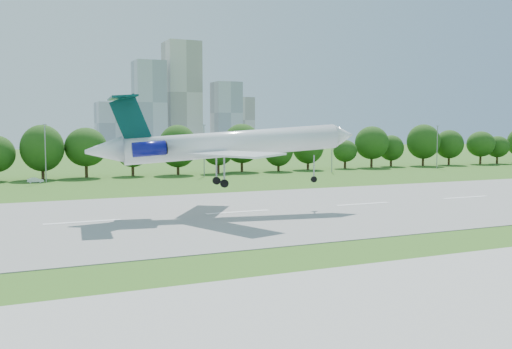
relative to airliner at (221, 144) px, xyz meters
name	(u,v)px	position (x,y,z in m)	size (l,w,h in m)	color
ground	(340,248)	(2.32, -25.20, -9.20)	(600.00, 600.00, 0.00)	#305E18
runway	(238,212)	(2.32, -0.20, -9.16)	(400.00, 45.00, 0.08)	gray
taxiway	(492,300)	(2.32, -43.20, -9.16)	(400.00, 23.00, 0.08)	#ADADA8
tree_line	(131,150)	(2.32, 66.80, -3.02)	(288.40, 8.40, 10.40)	#382314
light_poles	(129,151)	(-0.18, 56.80, -2.87)	(175.90, 0.25, 12.19)	gray
skyline	(178,105)	(102.48, 365.41, 21.26)	(127.00, 52.00, 80.00)	#B2B2B7
airliner	(221,144)	(0.00, 0.00, 0.00)	(36.63, 26.46, 11.88)	white
service_vehicle_a	(35,180)	(-19.79, 56.77, -8.66)	(1.14, 3.27, 1.08)	white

